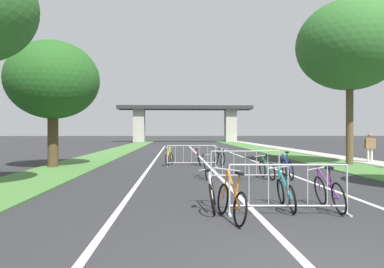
{
  "coord_description": "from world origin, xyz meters",
  "views": [
    {
      "loc": [
        -1.7,
        -4.17,
        1.71
      ],
      "look_at": [
        -0.08,
        30.19,
        1.51
      ],
      "focal_mm": 33.6,
      "sensor_mm": 36.0,
      "label": 1
    }
  ],
  "objects_px": {
    "bicycle_yellow_3": "(169,158)",
    "crowd_barrier_third": "(192,156)",
    "bicycle_silver_9": "(205,169)",
    "bicycle_red_0": "(198,158)",
    "bicycle_purple_6": "(329,192)",
    "crowd_barrier_nearest": "(288,189)",
    "pedestrian_strolling": "(370,145)",
    "bicycle_teal_1": "(286,193)",
    "crowd_barrier_second": "(245,165)",
    "bicycle_blue_5": "(287,168)",
    "tree_right_cypress_far": "(350,46)",
    "bicycle_orange_4": "(231,201)",
    "bicycle_white_8": "(212,193)",
    "tree_left_pine_far": "(53,80)",
    "bicycle_black_2": "(220,158)",
    "bicycle_green_7": "(267,169)"
  },
  "relations": [
    {
      "from": "bicycle_blue_5",
      "to": "bicycle_silver_9",
      "type": "xyz_separation_m",
      "value": [
        -3.04,
        0.14,
        -0.02
      ]
    },
    {
      "from": "tree_right_cypress_far",
      "to": "crowd_barrier_third",
      "type": "relative_size",
      "value": 3.36
    },
    {
      "from": "bicycle_blue_5",
      "to": "crowd_barrier_second",
      "type": "bearing_deg",
      "value": -160.24
    },
    {
      "from": "bicycle_purple_6",
      "to": "pedestrian_strolling",
      "type": "relative_size",
      "value": 1.04
    },
    {
      "from": "tree_left_pine_far",
      "to": "crowd_barrier_second",
      "type": "xyz_separation_m",
      "value": [
        8.3,
        -4.76,
        -3.64
      ]
    },
    {
      "from": "bicycle_orange_4",
      "to": "bicycle_green_7",
      "type": "relative_size",
      "value": 1.06
    },
    {
      "from": "bicycle_silver_9",
      "to": "bicycle_red_0",
      "type": "bearing_deg",
      "value": 92.33
    },
    {
      "from": "tree_left_pine_far",
      "to": "bicycle_purple_6",
      "type": "bearing_deg",
      "value": -46.29
    },
    {
      "from": "crowd_barrier_third",
      "to": "bicycle_black_2",
      "type": "distance_m",
      "value": 1.57
    },
    {
      "from": "crowd_barrier_third",
      "to": "bicycle_yellow_3",
      "type": "relative_size",
      "value": 1.56
    },
    {
      "from": "crowd_barrier_nearest",
      "to": "bicycle_white_8",
      "type": "bearing_deg",
      "value": 161.57
    },
    {
      "from": "bicycle_teal_1",
      "to": "crowd_barrier_nearest",
      "type": "bearing_deg",
      "value": -98.81
    },
    {
      "from": "tree_left_pine_far",
      "to": "crowd_barrier_third",
      "type": "relative_size",
      "value": 2.41
    },
    {
      "from": "bicycle_yellow_3",
      "to": "crowd_barrier_third",
      "type": "bearing_deg",
      "value": -13.98
    },
    {
      "from": "bicycle_blue_5",
      "to": "bicycle_white_8",
      "type": "xyz_separation_m",
      "value": [
        -3.33,
        -5.23,
        -0.01
      ]
    },
    {
      "from": "tree_right_cypress_far",
      "to": "bicycle_teal_1",
      "type": "distance_m",
      "value": 13.31
    },
    {
      "from": "bicycle_yellow_3",
      "to": "pedestrian_strolling",
      "type": "distance_m",
      "value": 10.97
    },
    {
      "from": "bicycle_blue_5",
      "to": "bicycle_green_7",
      "type": "distance_m",
      "value": 0.77
    },
    {
      "from": "bicycle_black_2",
      "to": "crowd_barrier_second",
      "type": "bearing_deg",
      "value": 81.36
    },
    {
      "from": "crowd_barrier_nearest",
      "to": "crowd_barrier_second",
      "type": "xyz_separation_m",
      "value": [
        0.14,
        5.28,
        0.0
      ]
    },
    {
      "from": "bicycle_silver_9",
      "to": "bicycle_yellow_3",
      "type": "bearing_deg",
      "value": 108.41
    },
    {
      "from": "tree_left_pine_far",
      "to": "bicycle_red_0",
      "type": "xyz_separation_m",
      "value": [
        7.02,
        1.11,
        -3.82
      ]
    },
    {
      "from": "bicycle_purple_6",
      "to": "bicycle_black_2",
      "type": "bearing_deg",
      "value": 97.52
    },
    {
      "from": "crowd_barrier_third",
      "to": "bicycle_teal_1",
      "type": "height_order",
      "value": "crowd_barrier_third"
    },
    {
      "from": "tree_right_cypress_far",
      "to": "bicycle_orange_4",
      "type": "height_order",
      "value": "tree_right_cypress_far"
    },
    {
      "from": "bicycle_green_7",
      "to": "pedestrian_strolling",
      "type": "distance_m",
      "value": 9.47
    },
    {
      "from": "tree_left_pine_far",
      "to": "bicycle_green_7",
      "type": "relative_size",
      "value": 3.84
    },
    {
      "from": "tree_right_cypress_far",
      "to": "bicycle_white_8",
      "type": "xyz_separation_m",
      "value": [
        -8.12,
        -10.13,
        -5.77
      ]
    },
    {
      "from": "bicycle_black_2",
      "to": "bicycle_silver_9",
      "type": "distance_m",
      "value": 5.34
    },
    {
      "from": "bicycle_teal_1",
      "to": "bicycle_orange_4",
      "type": "relative_size",
      "value": 0.98
    },
    {
      "from": "bicycle_purple_6",
      "to": "bicycle_silver_9",
      "type": "distance_m",
      "value": 5.92
    },
    {
      "from": "tree_right_cypress_far",
      "to": "bicycle_purple_6",
      "type": "xyz_separation_m",
      "value": [
        -5.55,
        -10.22,
        -5.75
      ]
    },
    {
      "from": "bicycle_yellow_3",
      "to": "bicycle_blue_5",
      "type": "relative_size",
      "value": 0.91
    },
    {
      "from": "crowd_barrier_nearest",
      "to": "pedestrian_strolling",
      "type": "height_order",
      "value": "pedestrian_strolling"
    },
    {
      "from": "tree_right_cypress_far",
      "to": "bicycle_green_7",
      "type": "xyz_separation_m",
      "value": [
        -5.56,
        -4.92,
        -5.79
      ]
    },
    {
      "from": "tree_left_pine_far",
      "to": "bicycle_blue_5",
      "type": "height_order",
      "value": "tree_left_pine_far"
    },
    {
      "from": "bicycle_teal_1",
      "to": "bicycle_blue_5",
      "type": "relative_size",
      "value": 0.93
    },
    {
      "from": "bicycle_yellow_3",
      "to": "bicycle_silver_9",
      "type": "bearing_deg",
      "value": -62.82
    },
    {
      "from": "crowd_barrier_second",
      "to": "bicycle_blue_5",
      "type": "height_order",
      "value": "crowd_barrier_second"
    },
    {
      "from": "bicycle_red_0",
      "to": "pedestrian_strolling",
      "type": "distance_m",
      "value": 9.47
    },
    {
      "from": "bicycle_teal_1",
      "to": "bicycle_white_8",
      "type": "height_order",
      "value": "bicycle_white_8"
    },
    {
      "from": "bicycle_black_2",
      "to": "bicycle_yellow_3",
      "type": "relative_size",
      "value": 1.05
    },
    {
      "from": "bicycle_black_2",
      "to": "bicycle_silver_9",
      "type": "xyz_separation_m",
      "value": [
        -1.2,
        -5.21,
        -0.0
      ]
    },
    {
      "from": "crowd_barrier_second",
      "to": "bicycle_blue_5",
      "type": "bearing_deg",
      "value": 15.37
    },
    {
      "from": "bicycle_black_2",
      "to": "tree_left_pine_far",
      "type": "bearing_deg",
      "value": -3.18
    },
    {
      "from": "crowd_barrier_second",
      "to": "bicycle_green_7",
      "type": "xyz_separation_m",
      "value": [
        0.89,
        0.43,
        -0.17
      ]
    },
    {
      "from": "crowd_barrier_nearest",
      "to": "bicycle_orange_4",
      "type": "distance_m",
      "value": 1.33
    },
    {
      "from": "bicycle_red_0",
      "to": "tree_left_pine_far",
      "type": "bearing_deg",
      "value": -170.32
    },
    {
      "from": "bicycle_red_0",
      "to": "bicycle_purple_6",
      "type": "bearing_deg",
      "value": -77.81
    },
    {
      "from": "bicycle_red_0",
      "to": "bicycle_orange_4",
      "type": "xyz_separation_m",
      "value": [
        -0.12,
        -11.58,
        0.02
      ]
    }
  ]
}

